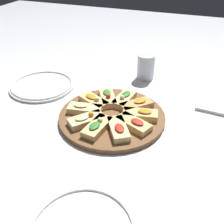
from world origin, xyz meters
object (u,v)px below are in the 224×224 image
object	(u,v)px
serving_board	(112,117)
water_glass	(146,67)
napkin_stack	(215,105)
plate_right	(42,85)

from	to	relation	value
serving_board	water_glass	bearing A→B (deg)	-94.61
napkin_stack	serving_board	bearing A→B (deg)	31.85
serving_board	napkin_stack	size ratio (longest dim) A/B	2.87
plate_right	water_glass	size ratio (longest dim) A/B	2.45
serving_board	plate_right	distance (m)	0.35
water_glass	plate_right	bearing A→B (deg)	31.50
plate_right	napkin_stack	distance (m)	0.66
napkin_stack	water_glass	bearing A→B (deg)	-24.63
serving_board	plate_right	bearing A→B (deg)	-17.43
plate_right	napkin_stack	size ratio (longest dim) A/B	2.09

